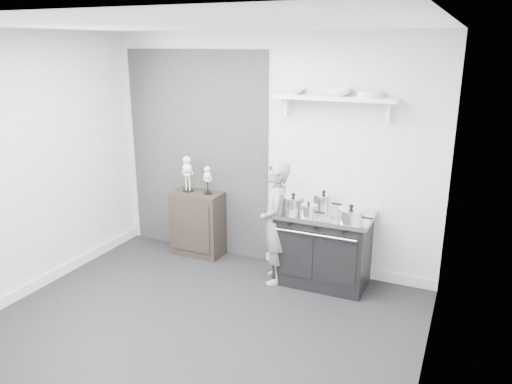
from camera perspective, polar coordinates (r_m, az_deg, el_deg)
ground at (r=4.82m, az=-7.33°, el=-15.63°), size 4.00×4.00×0.00m
room_shell at (r=4.36m, az=-8.10°, el=4.21°), size 4.02×3.62×2.71m
wall_shelf at (r=5.34m, az=9.00°, el=10.46°), size 1.30×0.26×0.24m
stove at (r=5.55m, az=7.67°, el=-6.32°), size 1.02×0.64×0.82m
side_cabinet at (r=6.29m, az=-6.61°, el=-3.56°), size 0.62×0.36×0.81m
child at (r=5.45m, az=2.22°, el=-3.58°), size 0.49×0.58×1.37m
pot_front_left at (r=5.40m, az=4.28°, el=-1.33°), size 0.32×0.23×0.20m
pot_back_left at (r=5.48m, az=7.72°, el=-1.08°), size 0.32×0.24×0.22m
pot_front_right at (r=5.16m, az=10.78°, el=-2.60°), size 0.36×0.28×0.19m
pot_front_center at (r=5.26m, az=6.02°, el=-2.09°), size 0.26×0.18×0.16m
skeleton_full at (r=6.16m, az=-7.85°, el=2.40°), size 0.14×0.09×0.51m
skeleton_torso at (r=6.04m, az=-5.57°, el=1.60°), size 0.11×0.07×0.40m
bowl_large at (r=5.47m, az=4.07°, el=11.45°), size 0.28×0.28×0.07m
bowl_small at (r=5.32m, az=9.33°, el=11.21°), size 0.26×0.26×0.08m
plate_stack at (r=5.25m, az=12.89°, el=10.81°), size 0.26×0.26×0.06m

